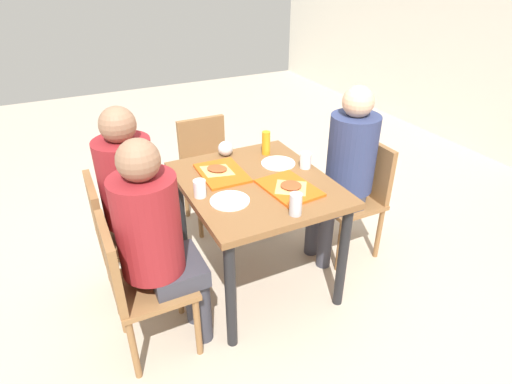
# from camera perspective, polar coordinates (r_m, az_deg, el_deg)

# --- Properties ---
(ground_plane) EXTENTS (10.00, 10.00, 0.02)m
(ground_plane) POSITION_cam_1_polar(r_m,az_deg,el_deg) (2.96, 0.00, -11.70)
(ground_plane) COLOR #B7A893
(main_table) EXTENTS (0.99, 0.85, 0.76)m
(main_table) POSITION_cam_1_polar(r_m,az_deg,el_deg) (2.57, 0.00, -0.64)
(main_table) COLOR brown
(main_table) RESTS_ON ground_plane
(chair_near_left) EXTENTS (0.40, 0.40, 0.84)m
(chair_near_left) POSITION_cam_1_polar(r_m,az_deg,el_deg) (2.68, -18.23, -5.05)
(chair_near_left) COLOR olive
(chair_near_left) RESTS_ON ground_plane
(chair_near_right) EXTENTS (0.40, 0.40, 0.84)m
(chair_near_right) POSITION_cam_1_polar(r_m,az_deg,el_deg) (2.28, -16.00, -11.51)
(chair_near_right) COLOR olive
(chair_near_right) RESTS_ON ground_plane
(chair_far_side) EXTENTS (0.40, 0.40, 0.84)m
(chair_far_side) POSITION_cam_1_polar(r_m,az_deg,el_deg) (3.05, 13.76, 0.15)
(chair_far_side) COLOR olive
(chair_far_side) RESTS_ON ground_plane
(chair_left_end) EXTENTS (0.40, 0.40, 0.84)m
(chair_left_end) POSITION_cam_1_polar(r_m,az_deg,el_deg) (3.37, -6.64, 3.77)
(chair_left_end) COLOR olive
(chair_left_end) RESTS_ON ground_plane
(person_in_red) EXTENTS (0.32, 0.42, 1.25)m
(person_in_red) POSITION_cam_1_polar(r_m,az_deg,el_deg) (2.57, -16.04, 0.19)
(person_in_red) COLOR #383842
(person_in_red) RESTS_ON ground_plane
(person_in_brown_jacket) EXTENTS (0.32, 0.42, 1.25)m
(person_in_brown_jacket) POSITION_cam_1_polar(r_m,az_deg,el_deg) (2.15, -13.27, -5.63)
(person_in_brown_jacket) COLOR #383842
(person_in_brown_jacket) RESTS_ON ground_plane
(person_far_side) EXTENTS (0.32, 0.42, 1.25)m
(person_far_side) POSITION_cam_1_polar(r_m,az_deg,el_deg) (2.86, 12.15, 3.84)
(person_far_side) COLOR #383842
(person_far_side) RESTS_ON ground_plane
(tray_red_near) EXTENTS (0.37, 0.27, 0.02)m
(tray_red_near) POSITION_cam_1_polar(r_m,az_deg,el_deg) (2.60, -4.63, 2.58)
(tray_red_near) COLOR #D85914
(tray_red_near) RESTS_ON main_table
(tray_red_far) EXTENTS (0.38, 0.29, 0.02)m
(tray_red_far) POSITION_cam_1_polar(r_m,az_deg,el_deg) (2.44, 4.49, 0.56)
(tray_red_far) COLOR #D85914
(tray_red_far) RESTS_ON main_table
(paper_plate_center) EXTENTS (0.22, 0.22, 0.01)m
(paper_plate_center) POSITION_cam_1_polar(r_m,az_deg,el_deg) (2.73, 3.02, 3.91)
(paper_plate_center) COLOR white
(paper_plate_center) RESTS_ON main_table
(paper_plate_near_edge) EXTENTS (0.22, 0.22, 0.01)m
(paper_plate_near_edge) POSITION_cam_1_polar(r_m,az_deg,el_deg) (2.32, -3.56, -1.18)
(paper_plate_near_edge) COLOR white
(paper_plate_near_edge) RESTS_ON main_table
(pizza_slice_a) EXTENTS (0.24, 0.23, 0.02)m
(pizza_slice_a) POSITION_cam_1_polar(r_m,az_deg,el_deg) (2.61, -5.30, 3.08)
(pizza_slice_a) COLOR #DBAD60
(pizza_slice_a) RESTS_ON tray_red_near
(pizza_slice_b) EXTENTS (0.20, 0.20, 0.02)m
(pizza_slice_b) POSITION_cam_1_polar(r_m,az_deg,el_deg) (2.42, 4.76, 0.78)
(pizza_slice_b) COLOR #DBAD60
(pizza_slice_b) RESTS_ON tray_red_far
(plastic_cup_a) EXTENTS (0.07, 0.07, 0.10)m
(plastic_cup_a) POSITION_cam_1_polar(r_m,az_deg,el_deg) (2.68, 6.72, 4.26)
(plastic_cup_a) COLOR white
(plastic_cup_a) RESTS_ON main_table
(plastic_cup_b) EXTENTS (0.07, 0.07, 0.10)m
(plastic_cup_b) POSITION_cam_1_polar(r_m,az_deg,el_deg) (2.36, -7.62, 0.47)
(plastic_cup_b) COLOR white
(plastic_cup_b) RESTS_ON main_table
(soda_can) EXTENTS (0.07, 0.07, 0.12)m
(soda_can) POSITION_cam_1_polar(r_m,az_deg,el_deg) (2.18, 5.40, -1.66)
(soda_can) COLOR #B7BCC6
(soda_can) RESTS_ON main_table
(condiment_bottle) EXTENTS (0.06, 0.06, 0.16)m
(condiment_bottle) POSITION_cam_1_polar(r_m,az_deg,el_deg) (2.84, 1.37, 6.66)
(condiment_bottle) COLOR orange
(condiment_bottle) RESTS_ON main_table
(foil_bundle) EXTENTS (0.10, 0.10, 0.10)m
(foil_bundle) POSITION_cam_1_polar(r_m,az_deg,el_deg) (2.84, -4.16, 5.89)
(foil_bundle) COLOR silver
(foil_bundle) RESTS_ON main_table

